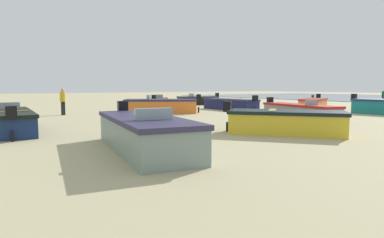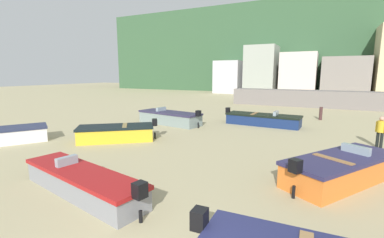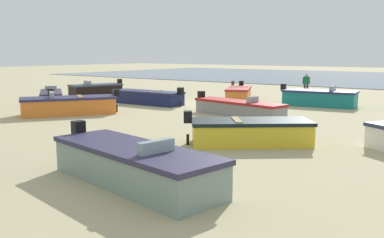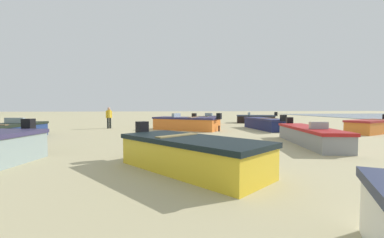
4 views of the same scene
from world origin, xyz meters
name	(u,v)px [view 2 (image 2 of 4)]	position (x,y,z in m)	size (l,w,h in m)	color
headland_hill	(318,52)	(0.00, 66.00, 8.62)	(90.00, 32.00, 17.24)	#345637
harbor_pier	(317,99)	(1.37, 30.00, 0.92)	(18.59, 2.40, 1.84)	slate
townhouse_far_left	(230,77)	(-14.58, 46.94, 3.03)	(4.83, 5.89, 6.06)	#BCB9BE
townhouse_left	(262,70)	(-8.61, 47.47, 4.30)	(5.29, 6.93, 8.60)	#9BA196
townhouse_centre_left	(298,74)	(-2.24, 46.84, 3.59)	(5.74, 5.69, 7.18)	beige
townhouse_centre	(344,77)	(4.70, 46.95, 3.15)	(6.80, 5.91, 6.30)	gray
boat_orange_0	(341,169)	(2.92, 7.22, 0.47)	(3.94, 4.84, 1.23)	orange
boat_navy_1	(263,120)	(-1.73, 16.45, 0.41)	(5.56, 1.92, 1.12)	navy
boat_grey_4	(83,182)	(-4.35, 2.52, 0.39)	(5.46, 2.20, 1.07)	gray
boat_yellow_7	(116,133)	(-8.11, 8.18, 0.43)	(4.21, 3.82, 1.17)	gold
boat_grey_8	(170,118)	(-8.04, 13.83, 0.47)	(5.35, 2.49, 1.23)	gray
boat_white_9	(9,135)	(-13.00, 5.20, 0.43)	(3.32, 3.97, 1.16)	white
mooring_post_mid_beach	(321,113)	(2.00, 20.77, 0.53)	(0.24, 0.24, 1.06)	#422928
beach_walker_distant	(381,130)	(4.84, 12.94, 0.95)	(0.48, 0.48, 1.62)	black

